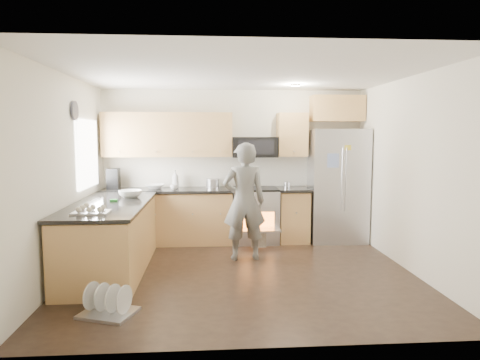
{
  "coord_description": "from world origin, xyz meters",
  "views": [
    {
      "loc": [
        -0.42,
        -5.48,
        1.82
      ],
      "look_at": [
        0.01,
        0.5,
        1.19
      ],
      "focal_mm": 32.0,
      "sensor_mm": 36.0,
      "label": 1
    }
  ],
  "objects": [
    {
      "name": "refrigerator",
      "position": [
        1.77,
        1.7,
        0.96
      ],
      "size": [
        0.98,
        0.78,
        1.93
      ],
      "rotation": [
        0.0,
        0.0,
        -0.05
      ],
      "color": "#B7B7BC",
      "rests_on": "ground"
    },
    {
      "name": "room_shell",
      "position": [
        -0.04,
        0.02,
        1.67
      ],
      "size": [
        4.54,
        4.04,
        2.62
      ],
      "color": "white",
      "rests_on": "ground"
    },
    {
      "name": "stove_range",
      "position": [
        0.35,
        1.69,
        0.68
      ],
      "size": [
        0.76,
        0.97,
        1.79
      ],
      "color": "#B7B7BC",
      "rests_on": "ground"
    },
    {
      "name": "ground",
      "position": [
        0.0,
        0.0,
        0.0
      ],
      "size": [
        4.5,
        4.5,
        0.0
      ],
      "primitive_type": "plane",
      "color": "black",
      "rests_on": "ground"
    },
    {
      "name": "person",
      "position": [
        0.08,
        0.67,
        0.86
      ],
      "size": [
        0.65,
        0.45,
        1.72
      ],
      "primitive_type": "imported",
      "rotation": [
        0.0,
        0.0,
        3.21
      ],
      "color": "slate",
      "rests_on": "ground"
    },
    {
      "name": "peninsula",
      "position": [
        -1.75,
        0.25,
        0.46
      ],
      "size": [
        0.96,
        2.36,
        1.03
      ],
      "color": "tan",
      "rests_on": "ground"
    },
    {
      "name": "dish_rack",
      "position": [
        -1.46,
        -1.2,
        0.09
      ],
      "size": [
        0.63,
        0.57,
        0.32
      ],
      "rotation": [
        0.0,
        0.0,
        -0.35
      ],
      "color": "#B7B7BC",
      "rests_on": "ground"
    },
    {
      "name": "back_cabinet_run",
      "position": [
        -0.59,
        1.75,
        0.96
      ],
      "size": [
        4.45,
        0.64,
        2.5
      ],
      "color": "tan",
      "rests_on": "ground"
    }
  ]
}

